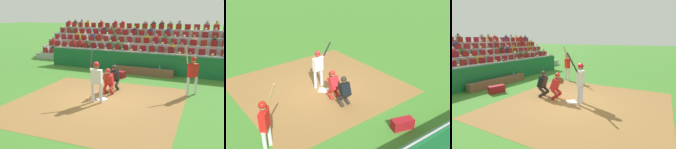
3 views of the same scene
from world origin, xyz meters
The scene contains 12 objects.
ground_plane centered at (0.00, 0.00, 0.00)m, with size 160.00×160.00×0.00m, color #3E782A.
infield_dirt_patch centered at (0.00, 0.50, 0.00)m, with size 7.08×6.83×0.01m, color olive.
home_plate_marker centered at (0.00, 0.00, 0.02)m, with size 0.44×0.44×0.02m, color white.
batter_at_plate centered at (0.02, 0.43, 1.11)m, with size 0.71×0.59×2.24m.
catcher_crouching centered at (0.03, -0.77, 0.72)m, with size 0.48×0.73×1.29m.
home_plate_umpire centered at (0.05, -1.52, 0.71)m, with size 0.47×0.46×1.31m.
dugout_wall centered at (0.00, -5.75, 0.64)m, with size 13.60×0.24×1.33m.
dugout_bench centered at (-0.28, -5.20, 0.22)m, with size 3.85×0.40×0.44m, color brown.
water_bottle_on_bench centered at (-1.37, -5.11, 0.57)m, with size 0.07×0.07×0.26m, color blue.
equipment_duffel_bag centered at (0.82, -4.01, 0.19)m, with size 0.80×0.36×0.38m, color maroon.
on_deck_batter centered at (-3.55, -2.32, 1.14)m, with size 0.70×0.58×2.32m.
bleacher_stand centered at (0.01, -9.96, 0.96)m, with size 19.56×4.45×3.23m.
Camera 1 is at (-4.70, 9.42, 3.71)m, focal length 39.93 mm.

